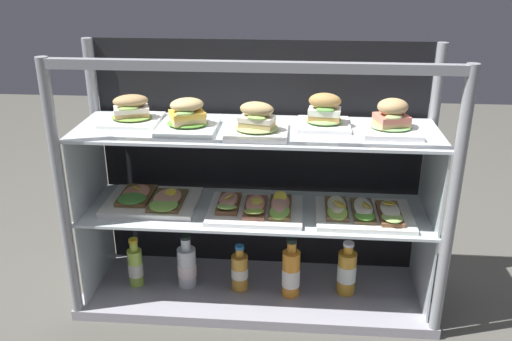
{
  "coord_description": "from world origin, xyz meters",
  "views": [
    {
      "loc": [
        0.15,
        -1.8,
        1.27
      ],
      "look_at": [
        0.0,
        0.0,
        0.54
      ],
      "focal_mm": 38.43,
      "sensor_mm": 36.0,
      "label": 1
    }
  ],
  "objects": [
    {
      "name": "open_sandwich_tray_far_right",
      "position": [
        0.0,
        -0.03,
        0.4
      ],
      "size": [
        0.34,
        0.26,
        0.07
      ],
      "color": "white",
      "rests_on": "shelf_lower_glass"
    },
    {
      "name": "open_sandwich_tray_right_of_center",
      "position": [
        -0.39,
        0.01,
        0.4
      ],
      "size": [
        0.34,
        0.26,
        0.06
      ],
      "color": "white",
      "rests_on": "shelf_lower_glass"
    },
    {
      "name": "open_sandwich_tray_mid_right",
      "position": [
        0.39,
        -0.03,
        0.4
      ],
      "size": [
        0.34,
        0.26,
        0.06
      ],
      "color": "white",
      "rests_on": "shelf_lower_glass"
    },
    {
      "name": "case_frame",
      "position": [
        0.0,
        0.1,
        0.53
      ],
      "size": [
        1.32,
        0.41,
        0.96
      ],
      "color": "gray",
      "rests_on": "ground"
    },
    {
      "name": "plated_roll_sandwich_near_right_corner",
      "position": [
        -0.23,
        -0.02,
        0.73
      ],
      "size": [
        0.2,
        0.2,
        0.11
      ],
      "color": "white",
      "rests_on": "shelf_upper_glass"
    },
    {
      "name": "ground_plane",
      "position": [
        0.0,
        0.0,
        -0.01
      ],
      "size": [
        6.0,
        6.0,
        0.02
      ],
      "primitive_type": "cube",
      "color": "#4D4B44",
      "rests_on": "ground"
    },
    {
      "name": "plated_roll_sandwich_near_left_corner",
      "position": [
        -0.45,
        0.05,
        0.73
      ],
      "size": [
        0.2,
        0.2,
        0.1
      ],
      "color": "white",
      "rests_on": "shelf_upper_glass"
    },
    {
      "name": "juice_bottle_back_center",
      "position": [
        -0.47,
        -0.01,
        0.12
      ],
      "size": [
        0.06,
        0.06,
        0.2
      ],
      "color": "#AFD94F",
      "rests_on": "case_base_deck"
    },
    {
      "name": "plated_roll_sandwich_far_left",
      "position": [
        0.23,
        0.05,
        0.73
      ],
      "size": [
        0.18,
        0.18,
        0.12
      ],
      "color": "white",
      "rests_on": "shelf_upper_glass"
    },
    {
      "name": "juice_bottle_front_fourth",
      "position": [
        0.35,
        -0.0,
        0.13
      ],
      "size": [
        0.07,
        0.07,
        0.22
      ],
      "color": "gold",
      "rests_on": "case_base_deck"
    },
    {
      "name": "juice_bottle_back_left",
      "position": [
        -0.06,
        -0.01,
        0.12
      ],
      "size": [
        0.07,
        0.07,
        0.19
      ],
      "color": "gold",
      "rests_on": "case_base_deck"
    },
    {
      "name": "juice_bottle_front_right_end",
      "position": [
        0.14,
        -0.03,
        0.14
      ],
      "size": [
        0.07,
        0.07,
        0.24
      ],
      "color": "orange",
      "rests_on": "case_base_deck"
    },
    {
      "name": "plated_roll_sandwich_right_of_center",
      "position": [
        0.46,
        -0.0,
        0.73
      ],
      "size": [
        0.19,
        0.19,
        0.12
      ],
      "color": "white",
      "rests_on": "shelf_upper_glass"
    },
    {
      "name": "plated_roll_sandwich_left_of_center",
      "position": [
        0.01,
        -0.05,
        0.73
      ],
      "size": [
        0.21,
        0.21,
        0.11
      ],
      "color": "white",
      "rests_on": "shelf_upper_glass"
    },
    {
      "name": "riser_lower_tier",
      "position": [
        0.0,
        0.0,
        0.2
      ],
      "size": [
        1.25,
        0.34,
        0.33
      ],
      "color": "silver",
      "rests_on": "case_base_deck"
    },
    {
      "name": "juice_bottle_back_right",
      "position": [
        -0.27,
        -0.0,
        0.13
      ],
      "size": [
        0.07,
        0.07,
        0.22
      ],
      "color": "silver",
      "rests_on": "case_base_deck"
    },
    {
      "name": "riser_upper_tier",
      "position": [
        0.0,
        0.0,
        0.53
      ],
      "size": [
        1.25,
        0.34,
        0.3
      ],
      "color": "silver",
      "rests_on": "shelf_lower_glass"
    },
    {
      "name": "shelf_lower_glass",
      "position": [
        0.0,
        0.0,
        0.38
      ],
      "size": [
        1.27,
        0.36,
        0.01
      ],
      "primitive_type": "cube",
      "color": "silver",
      "rests_on": "riser_lower_tier"
    },
    {
      "name": "shelf_upper_glass",
      "position": [
        0.0,
        0.0,
        0.68
      ],
      "size": [
        1.27,
        0.36,
        0.01
      ],
      "primitive_type": "cube",
      "color": "silver",
      "rests_on": "riser_upper_tier"
    },
    {
      "name": "case_base_deck",
      "position": [
        0.0,
        0.0,
        0.02
      ],
      "size": [
        1.32,
        0.41,
        0.04
      ],
      "primitive_type": "cube",
      "color": "#A09DA7",
      "rests_on": "ground"
    }
  ]
}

